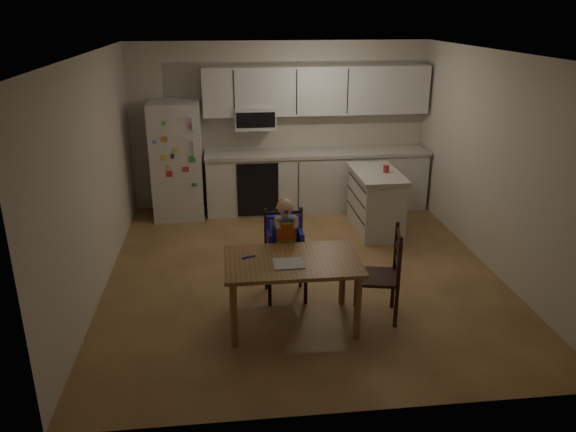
# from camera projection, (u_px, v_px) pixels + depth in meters

# --- Properties ---
(room) EXTENTS (4.52, 5.01, 2.51)m
(room) POSITION_uv_depth(u_px,v_px,m) (297.00, 159.00, 6.68)
(room) COLOR brown
(room) RESTS_ON ground
(refrigerator) EXTENTS (0.72, 0.70, 1.70)m
(refrigerator) POSITION_uv_depth(u_px,v_px,m) (177.00, 160.00, 8.20)
(refrigerator) COLOR silver
(refrigerator) RESTS_ON ground
(kitchen_run) EXTENTS (3.37, 0.62, 2.15)m
(kitchen_run) POSITION_uv_depth(u_px,v_px,m) (315.00, 153.00, 8.50)
(kitchen_run) COLOR silver
(kitchen_run) RESTS_ON ground
(kitchen_island) EXTENTS (0.60, 1.15, 0.85)m
(kitchen_island) POSITION_uv_depth(u_px,v_px,m) (376.00, 201.00, 7.77)
(kitchen_island) COLOR silver
(kitchen_island) RESTS_ON ground
(red_cup) EXTENTS (0.08, 0.08, 0.10)m
(red_cup) POSITION_uv_depth(u_px,v_px,m) (386.00, 169.00, 7.57)
(red_cup) COLOR red
(red_cup) RESTS_ON kitchen_island
(dining_table) EXTENTS (1.29, 0.83, 0.69)m
(dining_table) POSITION_uv_depth(u_px,v_px,m) (292.00, 269.00, 5.36)
(dining_table) COLOR brown
(dining_table) RESTS_ON ground
(napkin) EXTENTS (0.29, 0.25, 0.01)m
(napkin) POSITION_uv_depth(u_px,v_px,m) (288.00, 263.00, 5.23)
(napkin) COLOR #B2B2B7
(napkin) RESTS_ON dining_table
(toddler_spoon) EXTENTS (0.12, 0.06, 0.02)m
(toddler_spoon) POSITION_uv_depth(u_px,v_px,m) (248.00, 257.00, 5.36)
(toddler_spoon) COLOR #2E25C8
(toddler_spoon) RESTS_ON dining_table
(chair_booster) EXTENTS (0.42, 0.42, 1.11)m
(chair_booster) POSITION_uv_depth(u_px,v_px,m) (285.00, 237.00, 5.91)
(chair_booster) COLOR black
(chair_booster) RESTS_ON ground
(chair_side) EXTENTS (0.50, 0.50, 0.95)m
(chair_side) POSITION_uv_depth(u_px,v_px,m) (387.00, 268.00, 5.51)
(chair_side) COLOR black
(chair_side) RESTS_ON ground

